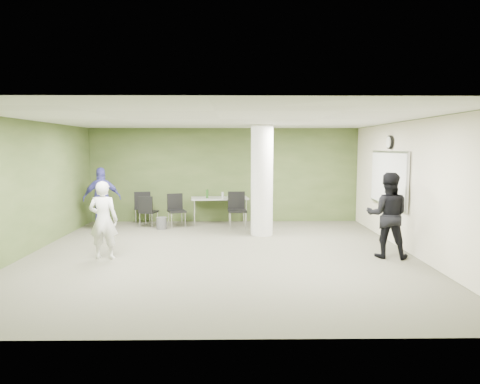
{
  "coord_description": "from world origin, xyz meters",
  "views": [
    {
      "loc": [
        0.3,
        -8.78,
        2.24
      ],
      "look_at": [
        0.43,
        1.0,
        1.21
      ],
      "focal_mm": 32.0,
      "sensor_mm": 36.0,
      "label": 1
    }
  ],
  "objects_px": {
    "woman_white": "(103,220)",
    "man_blue": "(102,199)",
    "man_black": "(388,215)",
    "folding_table": "(219,199)",
    "chair_back_left": "(143,205)"
  },
  "relations": [
    {
      "from": "folding_table",
      "to": "woman_white",
      "type": "distance_m",
      "value": 4.45
    },
    {
      "from": "chair_back_left",
      "to": "man_black",
      "type": "xyz_separation_m",
      "value": [
        5.77,
        -3.85,
        0.3
      ]
    },
    {
      "from": "folding_table",
      "to": "woman_white",
      "type": "height_order",
      "value": "woman_white"
    },
    {
      "from": "chair_back_left",
      "to": "man_blue",
      "type": "height_order",
      "value": "man_blue"
    },
    {
      "from": "folding_table",
      "to": "man_black",
      "type": "bearing_deg",
      "value": -52.91
    },
    {
      "from": "folding_table",
      "to": "man_blue",
      "type": "distance_m",
      "value": 3.25
    },
    {
      "from": "folding_table",
      "to": "chair_back_left",
      "type": "height_order",
      "value": "folding_table"
    },
    {
      "from": "man_blue",
      "to": "folding_table",
      "type": "bearing_deg",
      "value": 176.76
    },
    {
      "from": "folding_table",
      "to": "man_blue",
      "type": "height_order",
      "value": "man_blue"
    },
    {
      "from": "man_blue",
      "to": "chair_back_left",
      "type": "bearing_deg",
      "value": -156.32
    },
    {
      "from": "woman_white",
      "to": "man_blue",
      "type": "height_order",
      "value": "man_blue"
    },
    {
      "from": "woman_white",
      "to": "man_black",
      "type": "bearing_deg",
      "value": -177.67
    },
    {
      "from": "folding_table",
      "to": "man_blue",
      "type": "bearing_deg",
      "value": -171.87
    },
    {
      "from": "chair_back_left",
      "to": "woman_white",
      "type": "relative_size",
      "value": 0.61
    },
    {
      "from": "chair_back_left",
      "to": "woman_white",
      "type": "bearing_deg",
      "value": 78.46
    }
  ]
}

